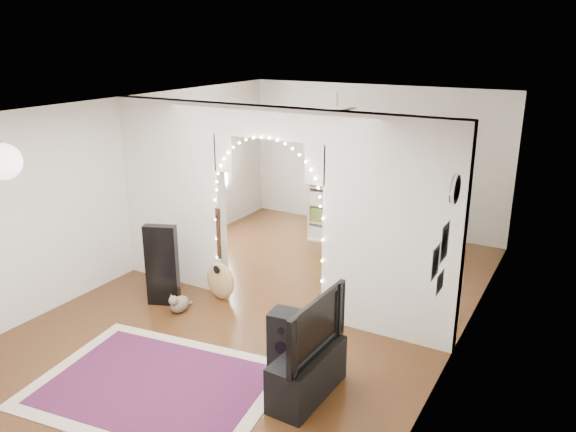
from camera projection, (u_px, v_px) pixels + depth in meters
The scene contains 25 objects.
floor at pixel (272, 303), 7.79m from camera, with size 7.50×7.50×0.00m, color black.
ceiling at pixel (270, 106), 6.97m from camera, with size 5.00×7.50×0.02m, color white.
wall_back at pixel (374, 158), 10.49m from camera, with size 5.00×0.02×2.70m, color silver.
wall_front at pixel (18, 337), 4.27m from camera, with size 5.00×0.02×2.70m, color silver.
wall_left at pixel (131, 186), 8.55m from camera, with size 0.02×7.50×2.70m, color silver.
wall_right at pixel (464, 243), 6.21m from camera, with size 0.02×7.50×2.70m, color silver.
divider_wall at pixel (271, 204), 7.36m from camera, with size 5.00×0.20×2.70m.
fairy_lights at pixel (266, 198), 7.21m from camera, with size 1.64×0.04×1.60m, color #FFEABF, non-canonical shape.
window at pixel (204, 156), 9.98m from camera, with size 0.04×1.20×1.40m, color white.
wall_clock at pixel (456, 189), 5.49m from camera, with size 0.31×0.31×0.03m, color white.
picture_frames at pixel (440, 260), 5.35m from camera, with size 0.02×0.50×0.70m, color white, non-canonical shape.
paper_lantern at pixel (3, 162), 6.00m from camera, with size 0.40×0.40×0.40m, color white.
ceiling_fan at pixel (337, 112), 8.72m from camera, with size 1.10×1.10×0.30m, color #BD933F, non-canonical shape.
area_rug at pixel (156, 385), 5.94m from camera, with size 2.50×1.87×0.02m, color maroon.
guitar_case at pixel (162, 265), 7.60m from camera, with size 0.43×0.14×1.14m, color black.
acoustic_guitar at pixel (220, 266), 7.76m from camera, with size 0.48×0.25×1.13m.
tabby_cat at pixel (179, 304), 7.49m from camera, with size 0.21×0.46×0.31m.
floor_speaker at pixel (286, 349), 5.84m from camera, with size 0.36×0.33×0.85m.
media_console at pixel (307, 374), 5.72m from camera, with size 0.40×1.00×0.50m, color black.
tv at pixel (308, 325), 5.55m from camera, with size 1.07×0.14×0.62m, color black.
bookcase at pixel (345, 208), 9.81m from camera, with size 1.30×0.33×1.34m, color beige.
dining_table at pixel (393, 199), 10.26m from camera, with size 1.25×0.88×0.76m.
flower_vase at pixel (394, 190), 10.20m from camera, with size 0.18×0.18×0.19m, color white.
dining_chair_left at pixel (359, 239), 9.47m from camera, with size 0.55×0.56×0.51m, color #4D4126.
dining_chair_right at pixel (410, 247), 9.16m from camera, with size 0.53×0.55×0.50m, color #4D4126.
Camera 1 is at (3.65, -6.04, 3.53)m, focal length 35.00 mm.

